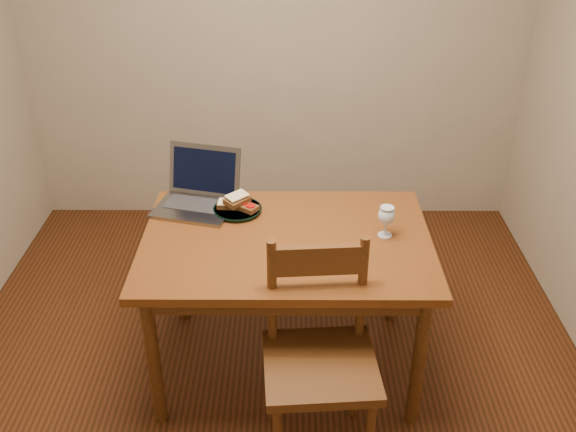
{
  "coord_description": "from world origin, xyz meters",
  "views": [
    {
      "loc": [
        0.11,
        -2.39,
        2.27
      ],
      "look_at": [
        0.1,
        0.14,
        0.8
      ],
      "focal_mm": 40.0,
      "sensor_mm": 36.0,
      "label": 1
    }
  ],
  "objects_px": {
    "milk_glass": "(386,221)",
    "laptop": "(199,190)",
    "plate": "(238,210)",
    "table": "(287,254)",
    "chair": "(320,350)"
  },
  "relations": [
    {
      "from": "milk_glass",
      "to": "laptop",
      "type": "xyz_separation_m",
      "value": [
        -0.87,
        0.3,
        -0.0
      ]
    },
    {
      "from": "table",
      "to": "plate",
      "type": "distance_m",
      "value": 0.35
    },
    {
      "from": "chair",
      "to": "milk_glass",
      "type": "distance_m",
      "value": 0.67
    },
    {
      "from": "plate",
      "to": "chair",
      "type": "bearing_deg",
      "value": -63.05
    },
    {
      "from": "milk_glass",
      "to": "laptop",
      "type": "distance_m",
      "value": 0.93
    },
    {
      "from": "table",
      "to": "plate",
      "type": "bearing_deg",
      "value": 134.7
    },
    {
      "from": "table",
      "to": "laptop",
      "type": "height_order",
      "value": "laptop"
    },
    {
      "from": "table",
      "to": "chair",
      "type": "height_order",
      "value": "chair"
    },
    {
      "from": "table",
      "to": "plate",
      "type": "xyz_separation_m",
      "value": [
        -0.24,
        0.24,
        0.1
      ]
    },
    {
      "from": "table",
      "to": "chair",
      "type": "distance_m",
      "value": 0.53
    },
    {
      "from": "plate",
      "to": "laptop",
      "type": "bearing_deg",
      "value": 155.89
    },
    {
      "from": "chair",
      "to": "laptop",
      "type": "relative_size",
      "value": 1.1
    },
    {
      "from": "chair",
      "to": "laptop",
      "type": "height_order",
      "value": "laptop"
    },
    {
      "from": "chair",
      "to": "laptop",
      "type": "distance_m",
      "value": 1.04
    },
    {
      "from": "table",
      "to": "chair",
      "type": "xyz_separation_m",
      "value": [
        0.14,
        -0.5,
        -0.13
      ]
    }
  ]
}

